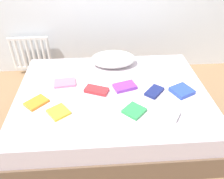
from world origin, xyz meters
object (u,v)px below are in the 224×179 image
(textbook_purple, at_px, (125,87))
(textbook_yellow, at_px, (59,112))
(radiator, at_px, (31,53))
(textbook_white, at_px, (166,113))
(textbook_navy, at_px, (154,92))
(bed, at_px, (112,109))
(textbook_green, at_px, (134,111))
(textbook_pink, at_px, (65,83))
(textbook_blue, at_px, (182,91))
(textbook_orange, at_px, (36,102))
(pillow, at_px, (113,59))
(textbook_red, at_px, (96,90))

(textbook_purple, relative_size, textbook_yellow, 1.30)
(radiator, xyz_separation_m, textbook_white, (1.58, -1.59, 0.17))
(textbook_navy, bearing_deg, bed, 122.76)
(textbook_green, xyz_separation_m, textbook_pink, (-0.68, 0.50, -0.00))
(radiator, xyz_separation_m, textbook_blue, (1.83, -1.28, 0.17))
(textbook_blue, bearing_deg, bed, 147.57)
(radiator, relative_size, textbook_orange, 2.79)
(pillow, distance_m, textbook_yellow, 1.01)
(pillow, height_order, textbook_yellow, pillow)
(radiator, height_order, textbook_yellow, radiator)
(textbook_pink, distance_m, textbook_orange, 0.40)
(textbook_yellow, relative_size, textbook_orange, 0.86)
(textbook_white, relative_size, textbook_red, 0.96)
(textbook_pink, bearing_deg, textbook_yellow, -97.64)
(bed, xyz_separation_m, textbook_purple, (0.13, 0.04, 0.27))
(textbook_blue, bearing_deg, textbook_white, -154.16)
(bed, xyz_separation_m, textbook_red, (-0.16, -0.00, 0.27))
(textbook_blue, height_order, textbook_pink, textbook_blue)
(radiator, height_order, textbook_white, radiator)
(textbook_white, relative_size, textbook_orange, 1.12)
(pillow, bearing_deg, textbook_navy, -57.42)
(textbook_blue, distance_m, textbook_purple, 0.59)
(textbook_blue, bearing_deg, pillow, 111.25)
(textbook_blue, xyz_separation_m, textbook_purple, (-0.57, 0.12, -0.00))
(textbook_blue, distance_m, textbook_red, 0.88)
(pillow, distance_m, textbook_orange, 1.05)
(textbook_blue, bearing_deg, textbook_navy, 150.80)
(textbook_purple, relative_size, textbook_pink, 1.02)
(radiator, xyz_separation_m, textbook_pink, (0.62, -1.04, 0.16))
(pillow, bearing_deg, textbook_yellow, -123.93)
(textbook_blue, relative_size, textbook_red, 0.82)
(textbook_green, relative_size, textbook_navy, 0.84)
(radiator, bearing_deg, textbook_yellow, -68.17)
(textbook_green, relative_size, textbook_red, 0.74)
(textbook_yellow, distance_m, textbook_red, 0.46)
(radiator, xyz_separation_m, textbook_yellow, (0.60, -1.51, 0.16))
(textbook_blue, bearing_deg, textbook_yellow, 164.43)
(textbook_white, bearing_deg, bed, 173.09)
(textbook_pink, bearing_deg, textbook_red, -32.20)
(bed, bearing_deg, radiator, 133.00)
(textbook_yellow, bearing_deg, pillow, 110.17)
(textbook_red, height_order, textbook_navy, textbook_red)
(textbook_red, xyz_separation_m, textbook_navy, (0.59, -0.06, -0.00))
(bed, height_order, textbook_white, textbook_white)
(textbook_blue, xyz_separation_m, textbook_orange, (-1.45, -0.07, -0.01))
(textbook_blue, height_order, textbook_yellow, textbook_blue)
(textbook_blue, xyz_separation_m, textbook_yellow, (-1.22, -0.23, -0.01))
(radiator, bearing_deg, textbook_orange, -74.53)
(textbook_white, relative_size, textbook_purple, 1.00)
(textbook_navy, bearing_deg, textbook_orange, 135.60)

